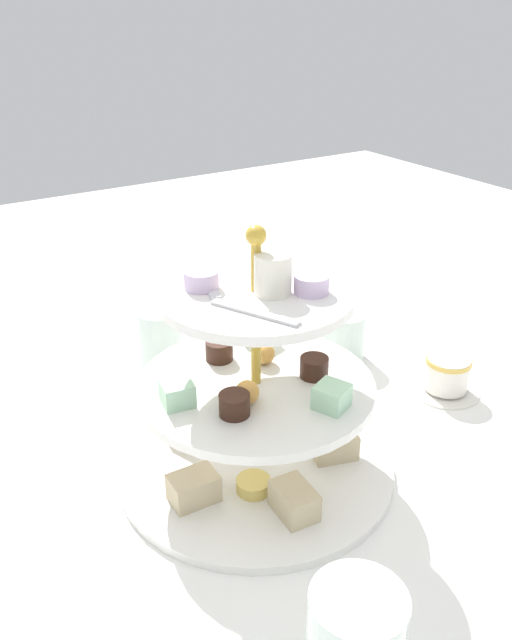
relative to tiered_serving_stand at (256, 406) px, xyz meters
The scene contains 5 objects.
ground_plane 0.08m from the tiered_serving_stand, behind, with size 2.40×2.40×0.00m, color white.
tiered_serving_stand is the anchor object (origin of this frame).
water_glass_short_left 0.29m from the tiered_serving_stand, 121.53° to the left, with size 0.06×0.06×0.07m, color silver.
teacup_with_saucer 0.30m from the tiered_serving_stand, 90.52° to the left, with size 0.09×0.09×0.05m.
water_glass_mid_back 0.26m from the tiered_serving_stand, behind, with size 0.06×0.06×0.09m, color silver.
Camera 1 is at (0.49, -0.31, 0.47)m, focal length 36.86 mm.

